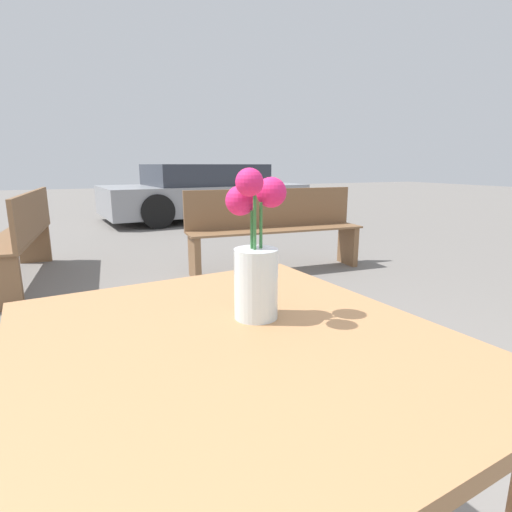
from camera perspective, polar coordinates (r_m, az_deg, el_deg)
name	(u,v)px	position (r m, az deg, el deg)	size (l,w,h in m)	color
table_front	(235,386)	(0.86, -3.06, -17.99)	(0.91, 0.99, 0.76)	#9E7047
flower_vase	(256,264)	(0.87, -0.05, -1.08)	(0.13, 0.12, 0.33)	silver
bench_near	(274,225)	(4.20, 2.60, 4.39)	(1.88, 0.46, 0.85)	brown
bench_middle	(25,233)	(4.34, -30.10, 2.90)	(0.47, 1.83, 0.85)	brown
parked_car	(204,192)	(8.41, -7.39, 9.00)	(4.17, 2.22, 1.10)	gray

